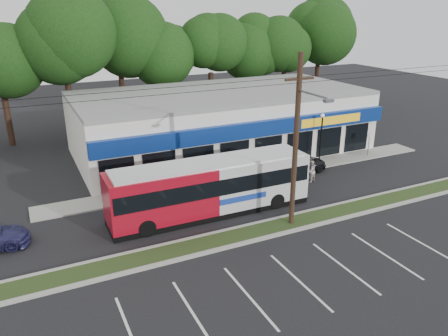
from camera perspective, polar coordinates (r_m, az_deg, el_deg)
ground at (r=24.38m, az=4.12°, el=-9.73°), size 120.00×120.00×0.00m
grass_strip at (r=25.11m, az=2.98°, el=-8.59°), size 40.00×1.60×0.12m
curb_south at (r=24.46m, az=3.95°, el=-9.43°), size 40.00×0.25×0.14m
curb_north at (r=25.76m, az=2.07°, el=-7.76°), size 40.00×0.25×0.14m
sidewalk at (r=33.67m, az=3.95°, el=-0.85°), size 32.00×2.20×0.10m
strip_mall at (r=38.95m, az=-0.35°, el=6.17°), size 25.00×12.55×5.30m
utility_pole at (r=24.39m, az=9.16°, el=3.93°), size 50.00×2.77×10.00m
lamp_post at (r=35.92m, az=12.59°, el=4.48°), size 0.30×0.30×4.25m
sign_post at (r=39.28m, az=18.45°, el=3.57°), size 0.45×0.10×2.23m
tree_line at (r=46.73m, az=-7.63°, el=15.54°), size 46.76×6.76×11.83m
metrobus at (r=26.90m, az=-1.74°, el=-2.35°), size 12.80×2.81×3.43m
car_dark at (r=34.24m, az=9.66°, el=0.58°), size 4.74×2.17×1.57m
pedestrian_a at (r=32.52m, az=5.85°, el=-0.34°), size 0.60×0.44×1.53m
pedestrian_b at (r=32.66m, az=11.27°, el=-0.42°), size 0.94×0.81×1.66m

